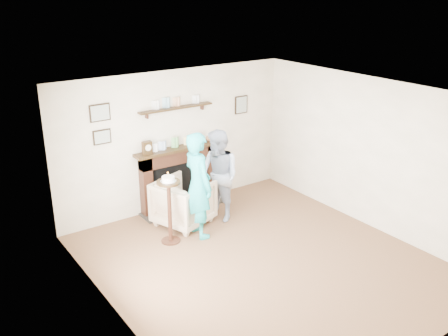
% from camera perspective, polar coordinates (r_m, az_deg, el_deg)
% --- Properties ---
extents(ground, '(5.00, 5.00, 0.00)m').
position_cam_1_polar(ground, '(7.54, 4.37, -10.64)').
color(ground, brown).
rests_on(ground, ground).
extents(room_shell, '(4.54, 5.02, 2.52)m').
position_cam_1_polar(room_shell, '(7.36, 1.29, 2.55)').
color(room_shell, beige).
rests_on(room_shell, ground).
extents(armchair, '(1.09, 1.08, 0.78)m').
position_cam_1_polar(armchair, '(8.65, -4.58, -6.30)').
color(armchair, tan).
rests_on(armchair, ground).
extents(man, '(0.68, 0.83, 1.59)m').
position_cam_1_polar(man, '(8.80, -0.59, -5.75)').
color(man, '#C9D8FC').
rests_on(man, ground).
extents(woman, '(0.44, 0.65, 1.74)m').
position_cam_1_polar(woman, '(8.28, -2.85, -7.55)').
color(woman, '#21A7BF').
rests_on(woman, ground).
extents(pedestal_table, '(0.37, 0.37, 1.19)m').
position_cam_1_polar(pedestal_table, '(7.78, -6.29, -3.60)').
color(pedestal_table, black).
rests_on(pedestal_table, ground).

